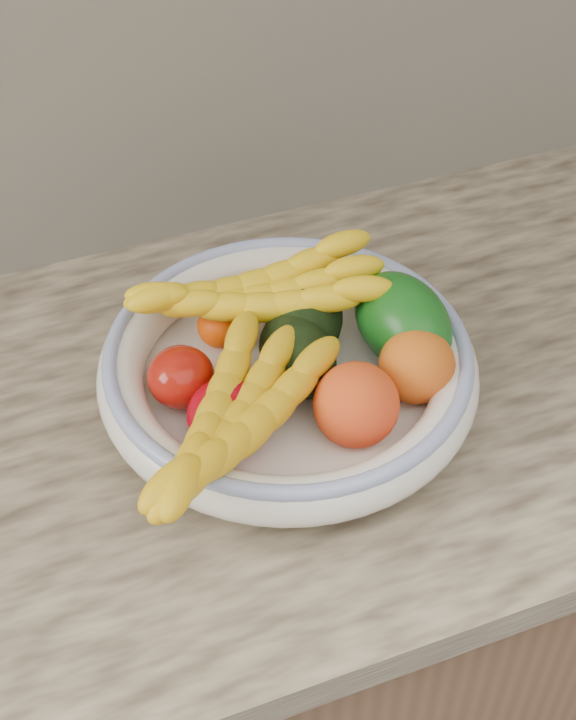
% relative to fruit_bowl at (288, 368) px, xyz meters
% --- Properties ---
extents(kitchen_counter, '(2.44, 0.66, 1.40)m').
position_rel_fruit_bowl_xyz_m(kitchen_counter, '(0.00, 0.03, -0.48)').
color(kitchen_counter, brown).
rests_on(kitchen_counter, ground).
extents(fruit_bowl, '(0.39, 0.39, 0.08)m').
position_rel_fruit_bowl_xyz_m(fruit_bowl, '(0.00, 0.00, 0.00)').
color(fruit_bowl, white).
rests_on(fruit_bowl, kitchen_counter).
extents(clementine_back_left, '(0.06, 0.06, 0.05)m').
position_rel_fruit_bowl_xyz_m(clementine_back_left, '(-0.05, 0.08, 0.01)').
color(clementine_back_left, '#FE5205').
rests_on(clementine_back_left, fruit_bowl).
extents(clementine_back_right, '(0.06, 0.06, 0.05)m').
position_rel_fruit_bowl_xyz_m(clementine_back_right, '(0.04, 0.12, 0.01)').
color(clementine_back_right, '#E95304').
rests_on(clementine_back_right, fruit_bowl).
extents(tomato_left, '(0.08, 0.08, 0.06)m').
position_rel_fruit_bowl_xyz_m(tomato_left, '(-0.11, 0.01, 0.01)').
color(tomato_left, '#9F1309').
rests_on(tomato_left, fruit_bowl).
extents(tomato_near_left, '(0.09, 0.09, 0.07)m').
position_rel_fruit_bowl_xyz_m(tomato_near_left, '(-0.08, -0.05, 0.01)').
color(tomato_near_left, '#9E010D').
rests_on(tomato_near_left, fruit_bowl).
extents(avocado_center, '(0.08, 0.11, 0.07)m').
position_rel_fruit_bowl_xyz_m(avocado_center, '(0.01, -0.00, 0.02)').
color(avocado_center, black).
rests_on(avocado_center, fruit_bowl).
extents(avocado_right, '(0.13, 0.14, 0.08)m').
position_rel_fruit_bowl_xyz_m(avocado_right, '(0.03, 0.04, 0.02)').
color(avocado_right, black).
rests_on(avocado_right, fruit_bowl).
extents(green_mango, '(0.13, 0.14, 0.11)m').
position_rel_fruit_bowl_xyz_m(green_mango, '(0.13, -0.00, 0.03)').
color(green_mango, '#0E4B10').
rests_on(green_mango, fruit_bowl).
extents(peach_front, '(0.09, 0.09, 0.08)m').
position_rel_fruit_bowl_xyz_m(peach_front, '(0.04, -0.09, 0.02)').
color(peach_front, orange).
rests_on(peach_front, fruit_bowl).
extents(peach_right, '(0.10, 0.10, 0.08)m').
position_rel_fruit_bowl_xyz_m(peach_right, '(0.11, -0.06, 0.02)').
color(peach_right, orange).
rests_on(peach_right, fruit_bowl).
extents(banana_bunch_back, '(0.30, 0.14, 0.08)m').
position_rel_fruit_bowl_xyz_m(banana_bunch_back, '(-0.01, 0.07, 0.04)').
color(banana_bunch_back, yellow).
rests_on(banana_bunch_back, fruit_bowl).
extents(banana_bunch_front, '(0.29, 0.29, 0.08)m').
position_rel_fruit_bowl_xyz_m(banana_bunch_front, '(-0.09, -0.09, 0.03)').
color(banana_bunch_front, yellow).
rests_on(banana_bunch_front, fruit_bowl).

